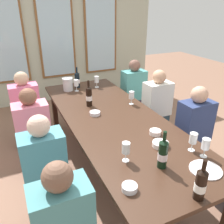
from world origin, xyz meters
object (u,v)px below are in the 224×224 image
Objects in this scene: metal_pitcher at (68,84)px; wine_bottle_2 at (200,184)px; wine_glass_2 at (206,144)px; white_plate_0 at (206,170)px; wine_bottle_0 at (89,96)px; tasting_bowl_0 at (130,188)px; wine_glass_0 at (126,148)px; tasting_bowl_3 at (95,113)px; wine_glass_3 at (76,83)px; seated_person_6 at (34,136)px; wine_bottle_1 at (77,80)px; wine_bottle_3 at (163,154)px; seated_person_2 at (46,173)px; tasting_bowl_2 at (160,144)px; tasting_bowl_1 at (155,132)px; seated_person_1 at (133,94)px; dining_table at (113,122)px; wine_glass_4 at (97,80)px; seated_person_3 at (193,133)px; wine_glass_1 at (132,96)px; seated_person_7 at (156,109)px; seated_person_0 at (27,112)px; wine_glass_5 at (193,139)px.

wine_bottle_2 is at bearing -84.68° from metal_pitcher.
metal_pitcher is at bearing 106.12° from wine_glass_2.
white_plate_0 is at bearing -129.36° from wine_glass_2.
tasting_bowl_0 is at bearing -99.22° from wine_bottle_0.
tasting_bowl_3 is at bearing 84.94° from wine_glass_0.
wine_glass_3 reaches higher than white_plate_0.
tasting_bowl_3 is at bearing -14.64° from seated_person_6.
tasting_bowl_3 is 0.94m from wine_glass_0.
wine_bottle_1 is 2.83× the size of tasting_bowl_0.
white_plate_0 is at bearing -31.98° from wine_bottle_3.
wine_bottle_2 is 0.28× the size of seated_person_2.
tasting_bowl_0 is 0.64m from tasting_bowl_2.
white_plate_0 is 0.63m from tasting_bowl_1.
white_plate_0 is 2.37m from wine_bottle_1.
seated_person_1 is 1.00× the size of seated_person_6.
wine_glass_4 is at bearing 78.80° from dining_table.
wine_glass_0 is 1.00× the size of wine_glass_3.
tasting_bowl_3 is at bearing -138.83° from seated_person_1.
seated_person_3 is (0.65, -1.46, -0.34)m from wine_glass_4.
tasting_bowl_0 is 1.27m from tasting_bowl_3.
wine_glass_3 reaches higher than tasting_bowl_3.
wine_glass_1 reaches higher than tasting_bowl_1.
wine_bottle_1 reaches higher than dining_table.
dining_table is 1.18m from white_plate_0.
wine_glass_4 is at bearing 90.20° from tasting_bowl_1.
wine_glass_3 is 1.23m from seated_person_7.
tasting_bowl_1 is (0.24, 0.45, -0.10)m from wine_bottle_3.
tasting_bowl_3 is 0.71× the size of wine_glass_3.
wine_bottle_2 is 1.96m from seated_person_7.
seated_person_0 reaches higher than wine_bottle_3.
tasting_bowl_2 is 2.06m from seated_person_0.
seated_person_3 is (0.89, 0.58, -0.34)m from wine_bottle_3.
wine_glass_2 is at bearing -58.96° from seated_person_0.
seated_person_0 is at bearing 139.19° from wine_bottle_0.
seated_person_1 and seated_person_6 have the same top height.
wine_bottle_0 is 1.92× the size of wine_glass_1.
tasting_bowl_0 is 0.96× the size of tasting_bowl_1.
seated_person_7 is (0.65, 0.89, -0.24)m from tasting_bowl_1.
wine_glass_4 is at bearing 67.47° from tasting_bowl_3.
wine_glass_0 is (-0.19, -1.98, 0.00)m from wine_bottle_1.
wine_glass_1 is at bearing 76.48° from tasting_bowl_2.
tasting_bowl_3 is 0.71× the size of wine_glass_5.
seated_person_7 is (1.73, 0.77, 0.00)m from seated_person_2.
tasting_bowl_1 is at bearing 94.04° from white_plate_0.
dining_table is 1.05m from wine_glass_3.
tasting_bowl_1 is (0.60, 0.57, 0.00)m from tasting_bowl_0.
tasting_bowl_1 is 1.59m from wine_glass_3.
seated_person_6 is (-0.48, 1.43, -0.24)m from tasting_bowl_0.
wine_bottle_0 reaches higher than wine_glass_3.
wine_glass_3 is at bearing 87.10° from tasting_bowl_3.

